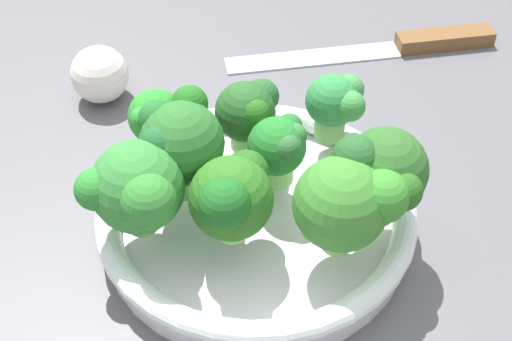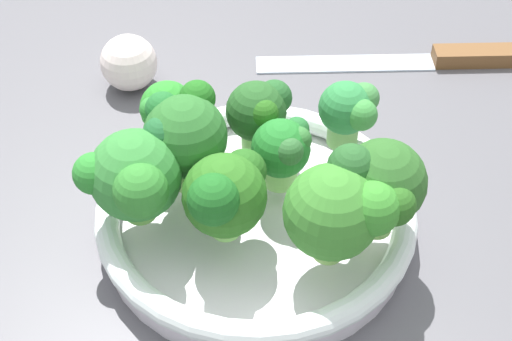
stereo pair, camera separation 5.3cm
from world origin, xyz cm
name	(u,v)px [view 1 (the left image)]	position (x,y,z in cm)	size (l,w,h in cm)	color
ground_plane	(287,234)	(0.00, 0.00, -1.25)	(130.00, 130.00, 2.50)	#58565C
bowl	(256,215)	(2.43, -0.66, 1.69)	(23.59, 23.59, 3.32)	silver
broccoli_floret_0	(350,201)	(-0.61, 6.03, 7.52)	(6.72, 6.52, 7.28)	#8DC25E
broccoli_floret_1	(279,147)	(-0.19, -1.68, 6.50)	(4.71, 4.43, 5.44)	#8BCD66
broccoli_floret_2	(380,171)	(-3.69, 5.18, 7.93)	(6.69, 6.74, 7.65)	#94CA66
broccoli_floret_3	(250,110)	(-0.40, -6.11, 6.75)	(5.06, 4.74, 5.76)	#84D064
broccoli_floret_4	(136,190)	(10.70, -2.39, 7.31)	(7.27, 7.65, 7.07)	#76BB51
broccoli_floret_5	(336,103)	(-6.57, -3.56, 6.61)	(4.80, 4.85, 5.52)	#76B55C
broccoli_floret_6	(155,120)	(6.20, -8.75, 6.83)	(4.49, 4.55, 5.70)	#95C164
broccoli_floret_7	(180,141)	(6.36, -4.37, 8.14)	(6.08, 6.22, 7.71)	#8FCA5F
broccoli_floret_8	(232,197)	(5.54, 1.35, 7.10)	(6.53, 6.05, 6.82)	#8CD065
knife	(398,46)	(-21.86, -13.47, 0.55)	(25.55, 12.21, 1.50)	silver
garlic_bulb	(100,74)	(5.72, -21.77, 2.59)	(5.18, 5.18, 5.18)	silver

